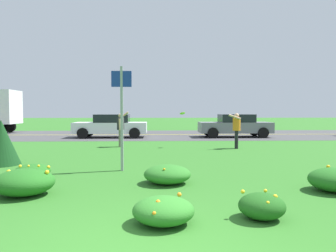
{
  "coord_description": "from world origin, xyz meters",
  "views": [
    {
      "loc": [
        0.14,
        -3.49,
        1.7
      ],
      "look_at": [
        0.69,
        11.05,
        0.98
      ],
      "focal_mm": 33.62,
      "sensor_mm": 36.0,
      "label": 1
    }
  ],
  "objects": [
    {
      "name": "daylily_clump_mid_left",
      "position": [
        -2.5,
        2.83,
        0.26
      ],
      "size": [
        1.2,
        1.09,
        0.58
      ],
      "color": "#23661E",
      "rests_on": "ground"
    },
    {
      "name": "daylily_clump_mid_right",
      "position": [
        1.79,
        1.29,
        0.2
      ],
      "size": [
        0.73,
        0.69,
        0.45
      ],
      "color": "#1E5619",
      "rests_on": "ground"
    },
    {
      "name": "highway_strip",
      "position": [
        0.0,
        18.43,
        0.0
      ],
      "size": [
        120.0,
        9.22,
        0.01
      ],
      "primitive_type": "cube",
      "color": "#424244",
      "rests_on": "ground"
    },
    {
      "name": "person_catcher_orange_shirt",
      "position": [
        3.72,
        10.34,
        0.94
      ],
      "size": [
        0.57,
        0.52,
        1.57
      ],
      "color": "orange",
      "rests_on": "ground"
    },
    {
      "name": "frisbee_lime",
      "position": [
        1.36,
        10.95,
        1.56
      ],
      "size": [
        0.26,
        0.24,
        0.15
      ],
      "color": "#8CD133"
    },
    {
      "name": "car_white_center_right",
      "position": [
        -2.69,
        16.36,
        0.74
      ],
      "size": [
        4.5,
        2.0,
        1.45
      ],
      "color": "silver",
      "rests_on": "ground"
    },
    {
      "name": "daylily_clump_near_camera",
      "position": [
        0.25,
        1.14,
        0.2
      ],
      "size": [
        0.93,
        0.87,
        0.41
      ],
      "color": "#2D7526",
      "rests_on": "ground"
    },
    {
      "name": "person_thrower_dark_shirt",
      "position": [
        -1.51,
        11.2,
        0.94
      ],
      "size": [
        0.54,
        0.52,
        1.64
      ],
      "color": "#232328",
      "rests_on": "ground"
    },
    {
      "name": "ground_plane",
      "position": [
        0.0,
        9.21,
        0.0
      ],
      "size": [
        120.0,
        120.0,
        0.0
      ],
      "primitive_type": "plane",
      "color": "#2D6B23"
    },
    {
      "name": "evergreen_shrub_side",
      "position": [
        -4.67,
        6.43,
        0.7
      ],
      "size": [
        1.12,
        1.12,
        1.41
      ],
      "primitive_type": "cone",
      "color": "#143D19",
      "rests_on": "ground"
    },
    {
      "name": "highway_center_stripe",
      "position": [
        0.0,
        18.43,
        0.01
      ],
      "size": [
        120.0,
        0.16,
        0.0
      ],
      "primitive_type": "cube",
      "color": "yellow",
      "rests_on": "ground"
    },
    {
      "name": "car_gray_center_left",
      "position": [
        5.17,
        16.36,
        0.74
      ],
      "size": [
        4.5,
        2.0,
        1.45
      ],
      "color": "slate",
      "rests_on": "ground"
    },
    {
      "name": "daylily_clump_front_right",
      "position": [
        0.4,
        3.73,
        0.22
      ],
      "size": [
        1.09,
        1.01,
        0.43
      ],
      "color": "#2D7526",
      "rests_on": "ground"
    },
    {
      "name": "daylily_clump_mid_center",
      "position": [
        -2.96,
        4.45,
        0.18
      ],
      "size": [
        0.86,
        0.88,
        0.35
      ],
      "color": "#23661E",
      "rests_on": "ground"
    },
    {
      "name": "sign_post_near_path",
      "position": [
        -0.82,
        5.34,
        1.75
      ],
      "size": [
        0.56,
        0.1,
        2.92
      ],
      "color": "#93969B",
      "rests_on": "ground"
    },
    {
      "name": "daylily_clump_front_center",
      "position": [
        3.91,
        2.89,
        0.25
      ],
      "size": [
        1.12,
        1.0,
        0.52
      ],
      "color": "#23661E",
      "rests_on": "ground"
    }
  ]
}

